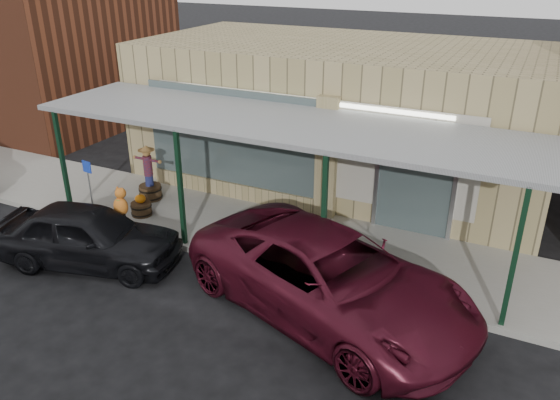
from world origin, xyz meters
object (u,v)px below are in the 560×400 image
at_px(barrel_scarecrow, 149,181).
at_px(parked_sedan, 89,235).
at_px(handicap_sign, 89,181).
at_px(car_maroon, 329,277).
at_px(barrel_pumpkin, 141,207).

xyz_separation_m(barrel_scarecrow, parked_sedan, (0.83, -3.26, 0.03)).
bearing_deg(parked_sedan, barrel_scarecrow, 0.60).
distance_m(barrel_scarecrow, handicap_sign, 1.73).
bearing_deg(parked_sedan, car_maroon, -97.76).
height_order(parked_sedan, car_maroon, car_maroon).
bearing_deg(barrel_scarecrow, parked_sedan, -65.44).
bearing_deg(handicap_sign, barrel_pumpkin, 31.58).
bearing_deg(parked_sedan, barrel_pumpkin, -4.08).
bearing_deg(car_maroon, parked_sedan, 115.77).
relative_size(barrel_scarecrow, barrel_pumpkin, 2.39).
bearing_deg(car_maroon, barrel_pumpkin, 94.05).
bearing_deg(handicap_sign, parked_sedan, -40.22).
bearing_deg(handicap_sign, barrel_scarecrow, 70.74).
xyz_separation_m(barrel_scarecrow, handicap_sign, (-0.76, -1.49, 0.44)).
bearing_deg(car_maroon, handicap_sign, 100.59).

